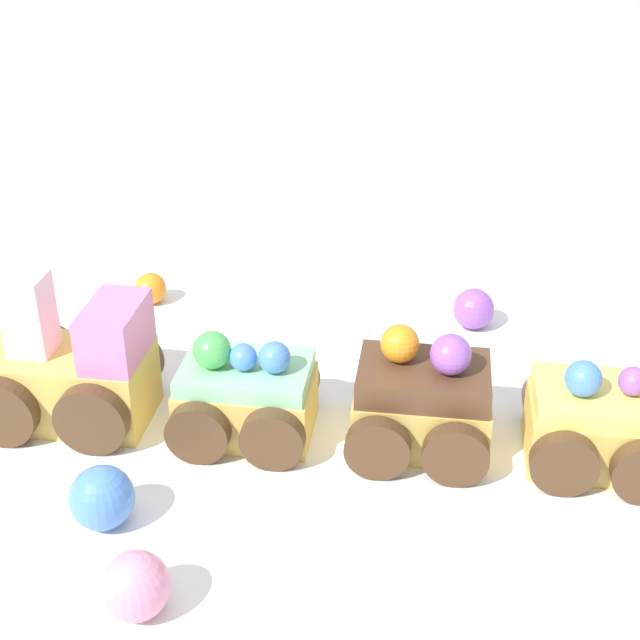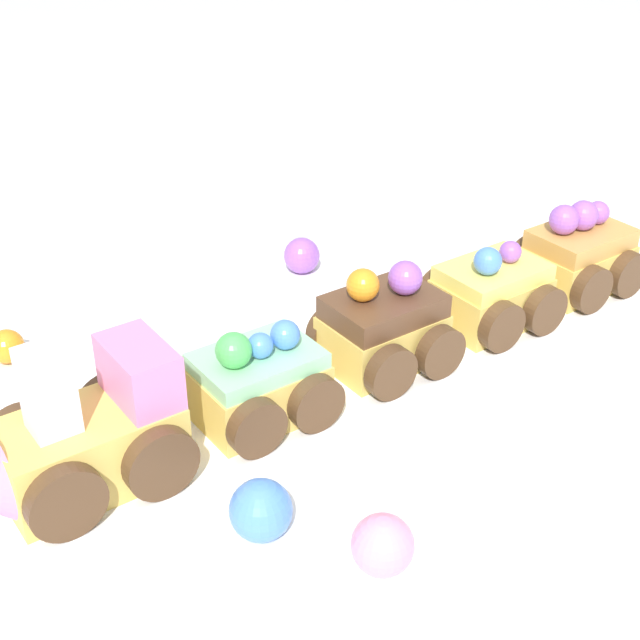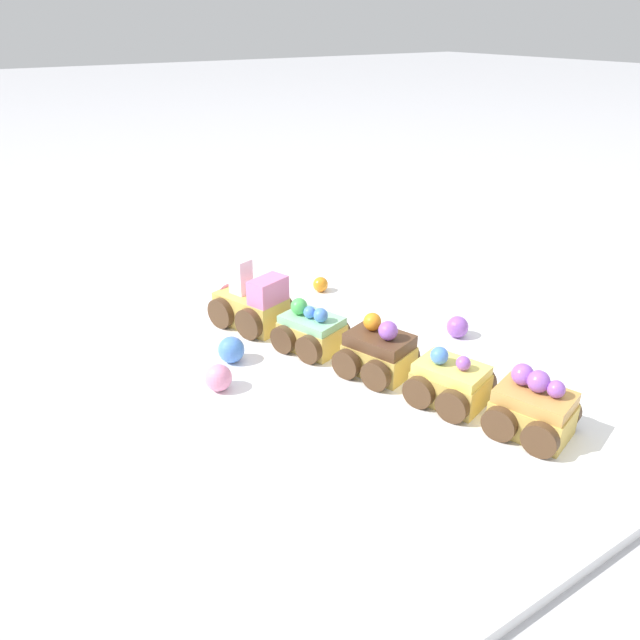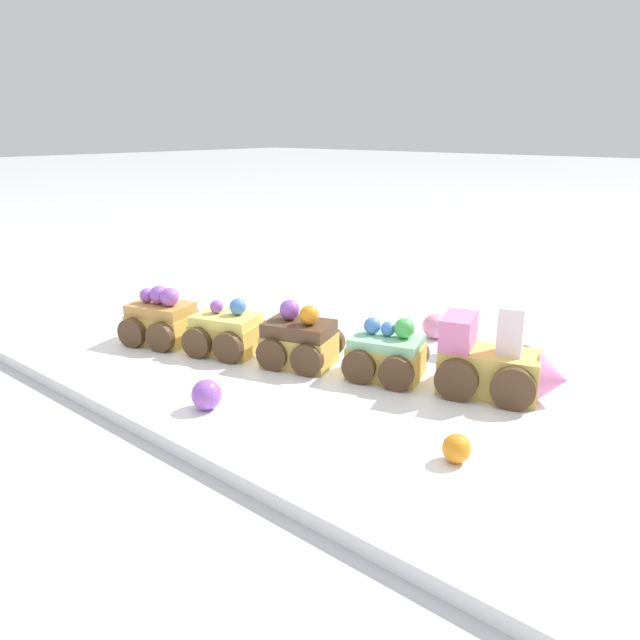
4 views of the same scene
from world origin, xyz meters
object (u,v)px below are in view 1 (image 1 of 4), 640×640
at_px(cake_car_lemon, 598,425).
at_px(gumball_blue, 102,498).
at_px(cake_car_mint, 246,396).
at_px(gumball_pink, 135,586).
at_px(cake_car_chocolate, 420,406).
at_px(cake_train_locomotive, 57,373).
at_px(gumball_orange, 151,288).
at_px(gumball_purple, 474,309).

xyz_separation_m(cake_car_lemon, gumball_blue, (0.19, 0.14, -0.01)).
height_order(cake_car_mint, gumball_pink, cake_car_mint).
xyz_separation_m(cake_car_chocolate, gumball_blue, (0.11, 0.12, -0.01)).
bearing_deg(cake_train_locomotive, gumball_orange, -93.09).
xyz_separation_m(gumball_pink, gumball_purple, (-0.05, -0.29, -0.00)).
relative_size(cake_car_chocolate, gumball_blue, 2.92).
relative_size(cake_train_locomotive, gumball_purple, 4.61).
distance_m(cake_train_locomotive, gumball_orange, 0.13).
distance_m(cake_car_mint, cake_car_chocolate, 0.09).
bearing_deg(gumball_purple, gumball_pink, 80.05).
xyz_separation_m(cake_train_locomotive, gumball_pink, (-0.12, 0.10, -0.01)).
distance_m(cake_train_locomotive, cake_car_chocolate, 0.19).
height_order(cake_car_lemon, gumball_pink, cake_car_lemon).
distance_m(cake_car_mint, gumball_purple, 0.17).
height_order(gumball_orange, gumball_pink, gumball_pink).
distance_m(cake_car_chocolate, cake_car_lemon, 0.09).
height_order(cake_car_lemon, gumball_purple, cake_car_lemon).
height_order(cake_car_mint, gumball_purple, cake_car_mint).
height_order(cake_car_chocolate, cake_car_lemon, cake_car_chocolate).
bearing_deg(cake_car_lemon, gumball_purple, -65.72).
height_order(gumball_blue, gumball_purple, gumball_blue).
bearing_deg(gumball_orange, cake_car_lemon, 171.21).
bearing_deg(gumball_pink, cake_car_mint, -79.95).
relative_size(cake_car_mint, gumball_purple, 3.31).
bearing_deg(cake_train_locomotive, cake_car_mint, 179.84).
bearing_deg(cake_car_chocolate, gumball_pink, 50.63).
distance_m(cake_car_mint, gumball_pink, 0.13).
relative_size(cake_train_locomotive, cake_car_chocolate, 1.39).
height_order(cake_train_locomotive, gumball_purple, cake_train_locomotive).
relative_size(gumball_blue, gumball_pink, 1.05).
distance_m(cake_car_chocolate, gumball_pink, 0.17).
distance_m(cake_car_mint, cake_car_lemon, 0.18).
bearing_deg(cake_car_mint, gumball_orange, -54.91).
distance_m(cake_train_locomotive, cake_car_mint, 0.10).
distance_m(cake_car_mint, gumball_orange, 0.16).
bearing_deg(cake_car_lemon, gumball_blue, 19.60).
bearing_deg(cake_car_chocolate, gumball_blue, 30.27).
bearing_deg(cake_train_locomotive, gumball_pink, 123.21).
distance_m(cake_car_lemon, gumball_orange, 0.30).
xyz_separation_m(cake_car_mint, gumball_orange, (0.13, -0.10, -0.01)).
bearing_deg(gumball_pink, gumball_blue, -39.41).
height_order(cake_train_locomotive, gumball_pink, cake_train_locomotive).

